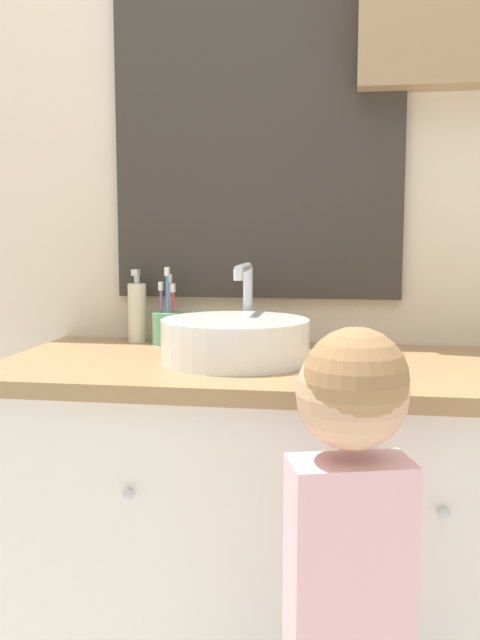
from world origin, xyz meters
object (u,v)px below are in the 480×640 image
toothbrush_holder (169,326)px  soap_dispenser (137,312)px  sink_basin (236,339)px  child_figure (350,549)px

toothbrush_holder → soap_dispenser: 0.10m
sink_basin → soap_dispenser: bearing=141.5°
sink_basin → soap_dispenser: (-0.31, 0.24, 0.03)m
toothbrush_holder → soap_dispenser: (-0.09, 0.03, 0.03)m
child_figure → sink_basin: bearing=117.6°
sink_basin → child_figure: 0.62m
toothbrush_holder → child_figure: 0.90m
sink_basin → soap_dispenser: 0.39m
toothbrush_holder → child_figure: size_ratio=0.21×
soap_dispenser → sink_basin: bearing=-38.5°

